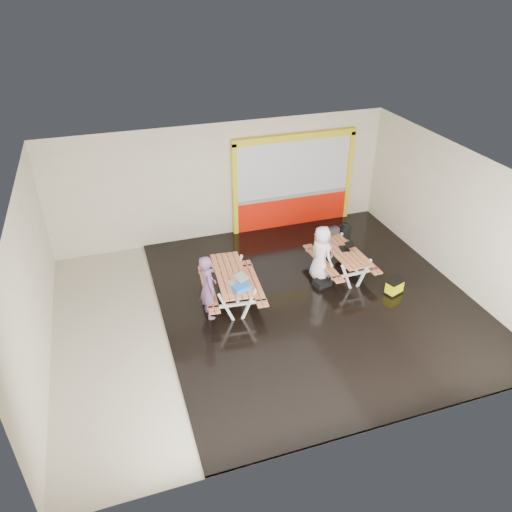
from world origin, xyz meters
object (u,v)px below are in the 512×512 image
object	(u,v)px
picnic_table_left	(231,281)
person_right	(321,253)
laptop_left	(238,281)
laptop_right	(346,247)
blue_pouch	(241,288)
picnic_table_right	(342,255)
backpack	(345,231)
dark_case	(322,283)
person_left	(208,287)
fluke_bag	(394,287)
toolbox	(332,231)

from	to	relation	value
picnic_table_left	person_right	distance (m)	2.49
laptop_left	laptop_right	size ratio (longest dim) A/B	1.17
blue_pouch	picnic_table_right	bearing A→B (deg)	18.03
picnic_table_right	backpack	world-z (taller)	backpack
dark_case	person_right	bearing A→B (deg)	78.27
picnic_table_left	laptop_left	size ratio (longest dim) A/B	4.47
person_left	person_right	world-z (taller)	person_left
picnic_table_right	fluke_bag	bearing A→B (deg)	-56.71
person_left	laptop_right	world-z (taller)	person_left
person_right	laptop_right	world-z (taller)	person_right
backpack	fluke_bag	bearing A→B (deg)	-83.05
picnic_table_left	blue_pouch	distance (m)	0.75
backpack	dark_case	size ratio (longest dim) A/B	1.19
blue_pouch	dark_case	bearing A→B (deg)	14.03
picnic_table_right	person_right	world-z (taller)	person_right
laptop_left	toolbox	size ratio (longest dim) A/B	1.14
dark_case	blue_pouch	bearing A→B (deg)	-165.97
picnic_table_right	toolbox	world-z (taller)	toolbox
person_left	toolbox	world-z (taller)	person_left
person_left	toolbox	size ratio (longest dim) A/B	3.85
person_left	person_right	size ratio (longest dim) A/B	1.08
laptop_left	toolbox	bearing A→B (deg)	25.97
person_left	backpack	xyz separation A→B (m)	(4.38, 1.69, -0.14)
laptop_right	toolbox	bearing A→B (deg)	90.55
picnic_table_left	laptop_left	distance (m)	0.49
picnic_table_right	blue_pouch	bearing A→B (deg)	-161.97
fluke_bag	blue_pouch	bearing A→B (deg)	175.59
laptop_left	backpack	world-z (taller)	laptop_left
person_left	dark_case	size ratio (longest dim) A/B	3.81
dark_case	fluke_bag	size ratio (longest dim) A/B	0.85
laptop_left	backpack	size ratio (longest dim) A/B	0.95
toolbox	laptop_right	bearing A→B (deg)	-89.45
toolbox	backpack	world-z (taller)	toolbox
toolbox	picnic_table_right	bearing A→B (deg)	-96.22
laptop_right	dark_case	distance (m)	1.15
person_left	toolbox	bearing A→B (deg)	-71.40
picnic_table_left	blue_pouch	xyz separation A→B (m)	(0.05, -0.70, 0.25)
person_right	toolbox	distance (m)	1.19
person_left	blue_pouch	distance (m)	0.77
picnic_table_right	person_left	world-z (taller)	person_left
laptop_left	person_right	bearing A→B (deg)	14.26
toolbox	fluke_bag	world-z (taller)	toolbox
laptop_left	laptop_right	xyz separation A→B (m)	(3.19, 0.68, -0.03)
picnic_table_right	person_right	bearing A→B (deg)	-171.26
picnic_table_left	backpack	bearing A→B (deg)	19.03
picnic_table_left	laptop_right	bearing A→B (deg)	4.65
picnic_table_right	laptop_right	xyz separation A→B (m)	(0.10, -0.04, 0.23)
picnic_table_right	fluke_bag	xyz separation A→B (m)	(0.86, -1.31, -0.37)
picnic_table_right	toolbox	size ratio (longest dim) A/B	4.75
picnic_table_left	toolbox	world-z (taller)	toolbox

